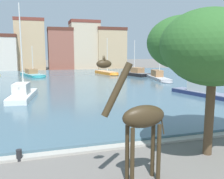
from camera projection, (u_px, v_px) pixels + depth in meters
harbor_water at (78, 82)px, 36.64m from camera, size 78.69×50.73×0.25m
quay_edge_coping at (156, 142)px, 12.40m from camera, size 78.69×0.50×0.12m
giraffe_statue at (140, 119)px, 8.38m from camera, size 2.60×0.77×4.53m
sailboat_navy at (210, 94)px, 23.83m from camera, size 3.68×8.99×8.45m
sailboat_black at (134, 74)px, 45.60m from camera, size 4.20×7.33×6.79m
sailboat_teal at (33, 75)px, 44.42m from camera, size 4.87×8.83×5.71m
sailboat_orange at (108, 73)px, 48.21m from camera, size 3.29×8.10×7.31m
sailboat_grey at (159, 78)px, 38.48m from camera, size 3.34×9.75×8.72m
sailboat_white at (24, 94)px, 23.30m from camera, size 2.66×7.36×9.06m
shade_tree at (221, 47)px, 10.65m from camera, size 7.04×6.04×6.65m
mooring_bollard at (19, 155)px, 10.37m from camera, size 0.24×0.24×0.50m
townhouse_end_terrace at (2, 53)px, 58.86m from camera, size 7.40×7.39×8.81m
townhouse_tall_gabled at (30, 45)px, 62.29m from camera, size 7.33×5.61×13.00m
townhouse_corner_house at (60, 49)px, 64.21m from camera, size 6.45×5.76×10.84m
townhouse_wide_warehouse at (84, 45)px, 66.38m from camera, size 7.77×6.57×12.94m
townhouse_narrow_midrow at (109, 48)px, 68.50m from camera, size 8.15×7.88×11.20m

